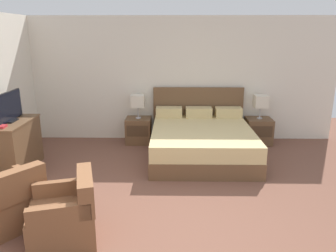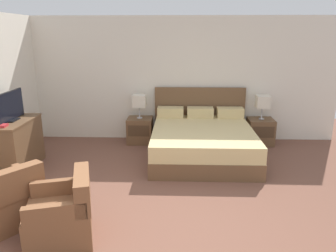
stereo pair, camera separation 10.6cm
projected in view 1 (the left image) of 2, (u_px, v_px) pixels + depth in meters
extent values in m
plane|color=brown|center=(166.00, 242.00, 3.60)|extent=(11.17, 11.17, 0.00)
cube|color=silver|center=(170.00, 80.00, 6.86)|extent=(6.94, 0.06, 2.56)
cube|color=brown|center=(202.00, 150.00, 6.04)|extent=(1.82, 2.10, 0.28)
cube|color=#D6BC7F|center=(202.00, 136.00, 5.97)|extent=(1.80, 2.08, 0.27)
cube|color=brown|center=(198.00, 114.00, 6.96)|extent=(1.89, 0.05, 1.13)
cube|color=#D6BC7F|center=(169.00, 112.00, 6.76)|extent=(0.53, 0.28, 0.20)
cube|color=#D6BC7F|center=(199.00, 112.00, 6.75)|extent=(0.53, 0.28, 0.20)
cube|color=#D6BC7F|center=(228.00, 112.00, 6.74)|extent=(0.53, 0.28, 0.20)
cube|color=brown|center=(139.00, 130.00, 6.84)|extent=(0.51, 0.47, 0.53)
cube|color=#473120|center=(137.00, 131.00, 6.60)|extent=(0.43, 0.01, 0.23)
cube|color=brown|center=(258.00, 131.00, 6.80)|extent=(0.51, 0.47, 0.53)
cube|color=#473120|center=(262.00, 132.00, 6.56)|extent=(0.43, 0.01, 0.23)
cylinder|color=#B7B7BC|center=(138.00, 118.00, 6.76)|extent=(0.11, 0.11, 0.02)
cylinder|color=#B7B7BC|center=(138.00, 112.00, 6.73)|extent=(0.02, 0.02, 0.22)
cube|color=beige|center=(138.00, 101.00, 6.67)|extent=(0.27, 0.27, 0.25)
cylinder|color=#B7B7BC|center=(259.00, 118.00, 6.72)|extent=(0.11, 0.11, 0.02)
cylinder|color=#B7B7BC|center=(260.00, 112.00, 6.69)|extent=(0.02, 0.02, 0.22)
cube|color=beige|center=(261.00, 101.00, 6.63)|extent=(0.27, 0.27, 0.25)
cube|color=brown|center=(13.00, 146.00, 5.41)|extent=(0.54, 1.04, 0.84)
cube|color=brown|center=(10.00, 122.00, 5.30)|extent=(0.56, 1.07, 0.02)
cube|color=black|center=(10.00, 121.00, 5.29)|extent=(0.18, 0.26, 0.02)
cube|color=black|center=(8.00, 107.00, 5.23)|extent=(0.04, 0.84, 0.47)
cube|color=black|center=(9.00, 107.00, 5.22)|extent=(0.01, 0.81, 0.45)
cube|color=brown|center=(8.00, 208.00, 3.91)|extent=(0.95, 0.95, 0.40)
cube|color=brown|center=(15.00, 186.00, 3.64)|extent=(0.54, 0.64, 0.36)
cube|color=brown|center=(28.00, 178.00, 4.05)|extent=(0.55, 0.45, 0.18)
cube|color=brown|center=(63.00, 224.00, 3.59)|extent=(0.84, 0.84, 0.40)
cube|color=brown|center=(86.00, 189.00, 3.56)|extent=(0.34, 0.70, 0.36)
cube|color=brown|center=(59.00, 214.00, 3.24)|extent=(0.63, 0.26, 0.18)
cube|color=brown|center=(61.00, 188.00, 3.79)|extent=(0.63, 0.26, 0.18)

